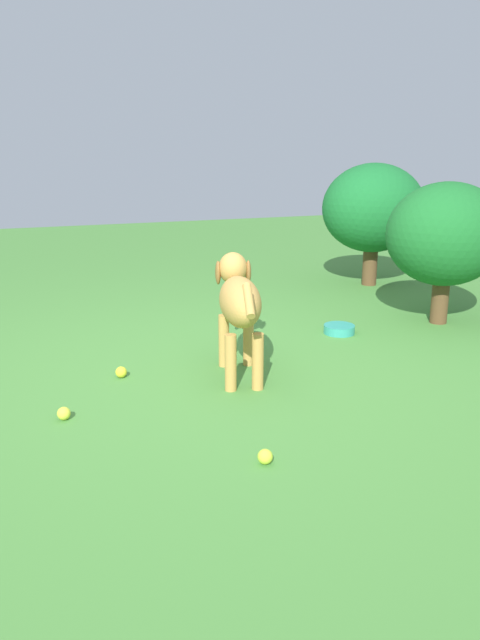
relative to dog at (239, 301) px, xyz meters
The scene contains 8 objects.
ground 0.48m from the dog, ahead, with size 14.00×14.00×0.00m, color #478438.
dog is the anchor object (origin of this frame).
tennis_ball_0 0.80m from the dog, 13.34° to the right, with size 0.07×0.07×0.07m, color yellow.
tennis_ball_1 1.15m from the dog, 17.31° to the left, with size 0.07×0.07×0.07m, color #D2D73A.
tennis_ball_2 1.15m from the dog, 77.01° to the left, with size 0.07×0.07×0.07m, color #C6DE37.
water_bowl 1.14m from the dog, 151.20° to the right, with size 0.22×0.22×0.06m, color teal.
shrub_near 1.85m from the dog, 163.90° to the right, with size 0.88×0.79×1.04m.
shrub_far 2.65m from the dog, 136.92° to the right, with size 0.95×0.86×1.13m.
Camera 1 is at (0.94, 3.28, 1.33)m, focal length 35.00 mm.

